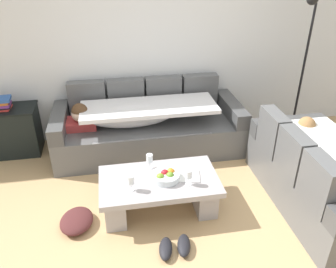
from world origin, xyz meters
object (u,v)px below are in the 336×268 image
at_px(wine_glass_near_left, 131,180).
at_px(side_cabinet, 11,131).
at_px(couch_near_window, 320,177).
at_px(pair_of_shoes, 175,247).
at_px(couch_along_wall, 146,127).
at_px(wine_glass_far_back, 149,159).
at_px(crumpled_garment, 77,221).
at_px(fruit_bowl, 166,176).
at_px(wine_glass_near_right, 189,175).
at_px(floor_lamp, 303,60).
at_px(open_magazine, 186,176).
at_px(coffee_table, 159,190).
at_px(book_stack_on_cabinet, 4,103).

bearing_deg(wine_glass_near_left, side_cabinet, 132.23).
distance_m(couch_near_window, pair_of_shoes, 1.69).
relative_size(couch_along_wall, wine_glass_far_back, 14.61).
bearing_deg(crumpled_garment, fruit_bowl, 5.60).
relative_size(couch_near_window, pair_of_shoes, 5.14).
distance_m(wine_glass_far_back, crumpled_garment, 0.95).
bearing_deg(fruit_bowl, crumpled_garment, -174.40).
bearing_deg(wine_glass_far_back, couch_along_wall, 85.56).
height_order(wine_glass_near_right, floor_lamp, floor_lamp).
bearing_deg(crumpled_garment, open_magazine, 5.52).
distance_m(coffee_table, open_magazine, 0.31).
distance_m(couch_along_wall, open_magazine, 1.26).
relative_size(fruit_bowl, wine_glass_far_back, 1.69).
xyz_separation_m(fruit_bowl, open_magazine, (0.21, 0.02, -0.04)).
relative_size(floor_lamp, pair_of_shoes, 5.68).
distance_m(open_magazine, pair_of_shoes, 0.72).
bearing_deg(open_magazine, wine_glass_far_back, 159.73).
bearing_deg(couch_near_window, wine_glass_near_left, 88.11).
bearing_deg(pair_of_shoes, coffee_table, 94.57).
bearing_deg(wine_glass_far_back, wine_glass_near_right, -45.62).
distance_m(wine_glass_near_left, pair_of_shoes, 0.73).
relative_size(wine_glass_near_left, wine_glass_far_back, 1.00).
xyz_separation_m(floor_lamp, pair_of_shoes, (-2.08, -1.86, -1.07)).
height_order(coffee_table, pair_of_shoes, coffee_table).
distance_m(coffee_table, wine_glass_far_back, 0.34).
distance_m(open_magazine, side_cabinet, 2.48).
bearing_deg(fruit_bowl, wine_glass_near_right, -29.60).
relative_size(wine_glass_far_back, book_stack_on_cabinet, 0.75).
relative_size(couch_along_wall, fruit_bowl, 8.66).
height_order(couch_along_wall, open_magazine, couch_along_wall).
bearing_deg(couch_along_wall, floor_lamp, 0.87).
bearing_deg(floor_lamp, side_cabinet, 177.13).
height_order(couch_along_wall, couch_near_window, same).
distance_m(wine_glass_far_back, open_magazine, 0.42).
bearing_deg(open_magazine, couch_near_window, 3.57).
bearing_deg(wine_glass_near_left, book_stack_on_cabinet, 132.23).
bearing_deg(wine_glass_far_back, wine_glass_near_left, -123.36).
bearing_deg(fruit_bowl, open_magazine, 5.16).
height_order(fruit_bowl, wine_glass_far_back, wine_glass_far_back).
bearing_deg(couch_near_window, fruit_bowl, 83.79).
xyz_separation_m(couch_near_window, crumpled_garment, (-2.51, 0.08, -0.27)).
bearing_deg(book_stack_on_cabinet, floor_lamp, -2.83).
bearing_deg(wine_glass_near_left, coffee_table, 24.44).
distance_m(couch_along_wall, book_stack_on_cabinet, 1.80).
bearing_deg(floor_lamp, wine_glass_near_right, -142.91).
bearing_deg(book_stack_on_cabinet, side_cabinet, 133.03).
relative_size(book_stack_on_cabinet, floor_lamp, 0.11).
distance_m(couch_near_window, wine_glass_far_back, 1.79).
xyz_separation_m(couch_near_window, wine_glass_far_back, (-1.73, 0.40, 0.16)).
distance_m(couch_near_window, crumpled_garment, 2.53).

